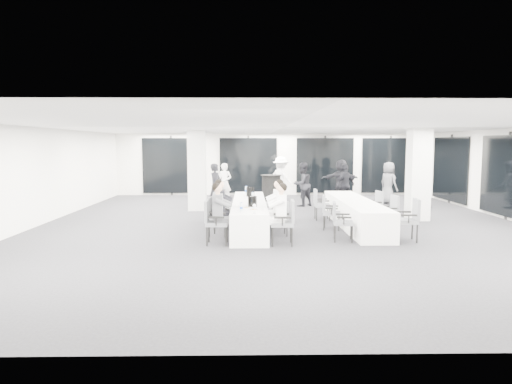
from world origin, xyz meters
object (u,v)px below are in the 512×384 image
(chair_side_right_near, at_px, (410,217))
(standing_guest_b, at_px, (302,182))
(chair_main_left_fourth, at_px, (220,206))
(chair_main_right_far, at_px, (276,201))
(chair_main_left_mid, at_px, (219,210))
(chair_main_right_second, at_px, (282,216))
(chair_side_left_near, at_px, (340,219))
(standing_guest_a, at_px, (216,183))
(standing_guest_c, at_px, (281,175))
(banquet_table_side, at_px, (355,213))
(standing_guest_d, at_px, (345,182))
(chair_side_right_far, at_px, (375,204))
(chair_main_left_near, at_px, (213,219))
(chair_main_right_mid, at_px, (280,212))
(chair_side_left_mid, at_px, (329,210))
(standing_guest_h, at_px, (422,181))
(banquet_table_main, at_px, (249,215))
(ice_bucket_far, at_px, (250,192))
(standing_guest_g, at_px, (224,180))
(standing_guest_f, at_px, (341,177))
(standing_guest_e, at_px, (389,180))
(ice_bucket_near, at_px, (252,201))
(cocktail_table, at_px, (271,189))
(chair_main_right_fourth, at_px, (278,207))
(chair_main_left_far, at_px, (222,201))
(chair_main_right_near, at_px, (286,219))
(chair_side_left_far, at_px, (320,202))
(chair_main_left_second, at_px, (216,214))

(chair_side_right_near, distance_m, standing_guest_b, 6.50)
(chair_main_left_fourth, bearing_deg, chair_main_right_far, 128.48)
(chair_main_left_mid, xyz_separation_m, standing_guest_b, (2.83, 4.59, 0.40))
(chair_main_right_second, bearing_deg, chair_side_left_near, -121.69)
(standing_guest_a, xyz_separation_m, standing_guest_c, (2.56, 2.58, 0.10))
(banquet_table_side, height_order, standing_guest_d, standing_guest_d)
(chair_side_left_near, bearing_deg, chair_side_right_far, 158.85)
(chair_main_left_near, distance_m, chair_main_right_mid, 2.43)
(chair_side_left_mid, xyz_separation_m, standing_guest_h, (4.11, 4.13, 0.44))
(banquet_table_main, distance_m, ice_bucket_far, 1.31)
(standing_guest_g, bearing_deg, standing_guest_f, 32.87)
(standing_guest_e, bearing_deg, chair_side_right_near, 138.26)
(standing_guest_h, bearing_deg, ice_bucket_near, 88.62)
(cocktail_table, bearing_deg, chair_side_left_near, -79.21)
(banquet_table_main, height_order, chair_main_right_far, chair_main_right_far)
(ice_bucket_far, bearing_deg, chair_main_right_mid, -62.19)
(banquet_table_side, height_order, chair_main_right_fourth, chair_main_right_fourth)
(banquet_table_main, relative_size, standing_guest_d, 2.77)
(chair_main_left_far, bearing_deg, standing_guest_a, 173.64)
(chair_main_right_near, xyz_separation_m, chair_side_left_far, (1.33, 3.47, -0.06))
(chair_side_left_far, bearing_deg, chair_main_left_near, -40.84)
(chair_main_left_near, xyz_separation_m, chair_main_right_near, (1.68, -0.09, 0.00))
(standing_guest_e, distance_m, standing_guest_f, 2.08)
(ice_bucket_near, bearing_deg, standing_guest_a, 104.21)
(chair_main_left_second, height_order, chair_main_right_second, chair_main_left_second)
(chair_side_left_near, xyz_separation_m, standing_guest_g, (-3.13, 7.21, 0.36))
(standing_guest_g, height_order, standing_guest_h, standing_guest_h)
(standing_guest_h, bearing_deg, standing_guest_b, 42.90)
(chair_main_left_mid, xyz_separation_m, chair_main_right_fourth, (1.66, 0.74, -0.03))
(chair_main_right_second, bearing_deg, chair_side_right_far, -57.93)
(banquet_table_main, xyz_separation_m, standing_guest_h, (6.29, 3.90, 0.60))
(banquet_table_main, height_order, chair_main_right_second, chair_main_right_second)
(chair_main_left_second, relative_size, chair_main_right_mid, 1.14)
(chair_main_right_near, distance_m, chair_main_right_mid, 1.86)
(banquet_table_side, distance_m, standing_guest_f, 6.28)
(standing_guest_g, height_order, ice_bucket_near, standing_guest_g)
(banquet_table_side, xyz_separation_m, chair_main_right_far, (-2.16, 1.27, 0.20))
(chair_main_left_near, relative_size, chair_main_left_second, 1.05)
(chair_main_left_mid, distance_m, chair_side_left_far, 3.35)
(chair_main_left_second, height_order, ice_bucket_far, ice_bucket_far)
(chair_main_left_far, relative_size, chair_side_left_mid, 1.05)
(banquet_table_main, distance_m, chair_main_left_mid, 0.86)
(chair_side_right_far, bearing_deg, banquet_table_main, 95.44)
(standing_guest_b, bearing_deg, chair_main_left_far, 11.12)
(chair_main_left_fourth, relative_size, chair_side_left_near, 1.01)
(standing_guest_f, bearing_deg, chair_side_left_mid, 68.55)
(chair_main_left_mid, height_order, ice_bucket_near, ice_bucket_near)
(chair_main_left_mid, distance_m, chair_main_right_second, 1.88)
(chair_main_right_near, bearing_deg, standing_guest_f, -17.28)
(chair_side_left_near, relative_size, standing_guest_b, 0.51)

